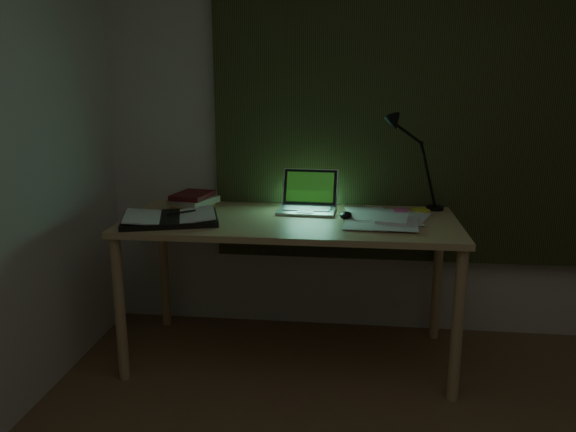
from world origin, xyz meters
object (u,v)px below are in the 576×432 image
(laptop, at_px, (307,192))
(desk_lamp, at_px, (438,164))
(book_stack, at_px, (193,200))
(desk, at_px, (291,290))
(open_textbook, at_px, (170,218))
(loose_papers, at_px, (382,219))

(laptop, height_order, desk_lamp, desk_lamp)
(book_stack, distance_m, desk_lamp, 1.35)
(laptop, bearing_deg, desk, -111.32)
(laptop, xyz_separation_m, open_textbook, (-0.67, -0.29, -0.09))
(open_textbook, distance_m, loose_papers, 1.07)
(open_textbook, xyz_separation_m, loose_papers, (1.06, 0.14, -0.01))
(laptop, relative_size, desk_lamp, 0.68)
(open_textbook, xyz_separation_m, desk_lamp, (1.36, 0.43, 0.23))
(laptop, height_order, loose_papers, laptop)
(desk, relative_size, open_textbook, 3.64)
(book_stack, distance_m, loose_papers, 1.04)
(laptop, bearing_deg, book_stack, -178.47)
(desk, bearing_deg, laptop, 65.75)
(book_stack, height_order, desk_lamp, desk_lamp)
(book_stack, relative_size, desk_lamp, 0.46)
(book_stack, relative_size, loose_papers, 0.64)
(loose_papers, distance_m, desk_lamp, 0.48)
(open_textbook, bearing_deg, desk_lamp, 0.51)
(open_textbook, distance_m, book_stack, 0.30)
(open_textbook, height_order, desk_lamp, desk_lamp)
(desk, bearing_deg, desk_lamp, 21.25)
(laptop, xyz_separation_m, loose_papers, (0.39, -0.14, -0.10))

